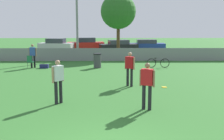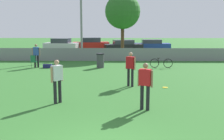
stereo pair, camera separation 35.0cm
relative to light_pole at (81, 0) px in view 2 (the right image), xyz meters
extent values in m
cube|color=gray|center=(2.64, -1.81, -4.72)|extent=(21.37, 0.03, 1.10)
cylinder|color=gray|center=(0.00, 0.00, -0.94)|extent=(0.20, 0.20, 8.67)
cylinder|color=#4C331E|center=(3.77, 1.69, -3.74)|extent=(0.32, 0.32, 3.06)
sphere|color=#286023|center=(3.77, 1.69, -0.94)|extent=(3.38, 3.38, 3.38)
cylinder|color=black|center=(4.06, -15.74, -4.82)|extent=(0.13, 0.13, 0.92)
cylinder|color=black|center=(4.26, -15.84, -4.82)|extent=(0.13, 0.13, 0.92)
cube|color=red|center=(4.16, -15.79, -4.06)|extent=(0.47, 0.37, 0.59)
sphere|color=#8C664C|center=(4.16, -15.79, -3.64)|extent=(0.19, 0.19, 0.19)
cylinder|color=#8C664C|center=(3.94, -15.69, -4.10)|extent=(0.08, 0.08, 0.61)
cylinder|color=#8C664C|center=(4.38, -15.89, -4.10)|extent=(0.08, 0.08, 0.61)
cylinder|color=black|center=(3.75, -11.79, -4.82)|extent=(0.13, 0.13, 0.92)
cylinder|color=black|center=(3.93, -11.92, -4.82)|extent=(0.13, 0.13, 0.92)
cube|color=#B21419|center=(3.84, -11.85, -4.06)|extent=(0.46, 0.42, 0.59)
sphere|color=tan|center=(3.84, -11.85, -3.64)|extent=(0.19, 0.19, 0.19)
cylinder|color=tan|center=(3.64, -11.71, -4.10)|extent=(0.08, 0.08, 0.61)
cylinder|color=tan|center=(4.04, -12.00, -4.10)|extent=(0.08, 0.08, 0.61)
cylinder|color=black|center=(0.73, -15.01, -4.82)|extent=(0.13, 0.13, 0.92)
cylinder|color=black|center=(0.89, -14.84, -4.82)|extent=(0.13, 0.13, 0.92)
cube|color=silver|center=(0.81, -14.92, -4.06)|extent=(0.44, 0.45, 0.59)
sphere|color=tan|center=(0.81, -14.92, -3.64)|extent=(0.19, 0.19, 0.19)
cylinder|color=tan|center=(0.64, -15.11, -4.10)|extent=(0.08, 0.08, 0.61)
cylinder|color=tan|center=(0.98, -14.74, -4.10)|extent=(0.08, 0.08, 0.61)
cylinder|color=black|center=(-2.51, -5.60, -4.83)|extent=(0.13, 0.13, 0.89)
cylinder|color=black|center=(-2.72, -5.61, -4.83)|extent=(0.13, 0.13, 0.89)
cube|color=#2D4C9E|center=(-2.62, -5.61, -4.09)|extent=(0.39, 0.23, 0.59)
sphere|color=#8C664C|center=(-2.62, -5.61, -3.67)|extent=(0.19, 0.19, 0.19)
cylinder|color=#8C664C|center=(-2.38, -5.60, -4.13)|extent=(0.08, 0.08, 0.61)
cylinder|color=#8C664C|center=(-2.85, -5.61, -4.13)|extent=(0.08, 0.08, 0.61)
cylinder|color=yellow|center=(5.54, -12.14, -5.26)|extent=(0.26, 0.26, 0.03)
torus|color=yellow|center=(5.54, -12.14, -5.26)|extent=(0.27, 0.27, 0.03)
cylinder|color=#333338|center=(-2.49, -5.58, -5.06)|extent=(0.02, 0.02, 0.42)
cylinder|color=#333338|center=(-2.83, -5.45, -5.06)|extent=(0.02, 0.02, 0.42)
cylinder|color=#333338|center=(-2.63, -5.92, -5.06)|extent=(0.02, 0.02, 0.42)
cylinder|color=#333338|center=(-2.96, -5.79, -5.06)|extent=(0.02, 0.02, 0.42)
cube|color=#1E663F|center=(-2.73, -5.68, -4.84)|extent=(0.53, 0.53, 0.03)
cube|color=#1E663F|center=(-2.80, -5.86, -4.60)|extent=(0.39, 0.17, 0.46)
torus|color=black|center=(5.91, -5.61, -4.94)|extent=(0.66, 0.09, 0.66)
torus|color=black|center=(6.87, -5.68, -4.94)|extent=(0.66, 0.09, 0.66)
cylinder|color=black|center=(6.39, -5.65, -4.77)|extent=(0.89, 0.09, 0.04)
cylinder|color=black|center=(6.18, -5.63, -4.77)|extent=(0.03, 0.03, 0.34)
cylinder|color=black|center=(6.79, -5.67, -4.77)|extent=(0.03, 0.03, 0.31)
cube|color=black|center=(6.18, -5.63, -4.58)|extent=(0.16, 0.07, 0.04)
cylinder|color=black|center=(6.79, -5.67, -4.62)|extent=(0.05, 0.44, 0.03)
cylinder|color=#3F3F44|center=(2.00, -5.66, -4.80)|extent=(0.54, 0.54, 0.96)
cylinder|color=black|center=(2.00, -5.66, -4.28)|extent=(0.56, 0.56, 0.08)
cube|color=navy|center=(-1.79, -5.79, -5.14)|extent=(0.60, 0.33, 0.27)
cube|color=black|center=(-1.79, -5.79, -4.99)|extent=(0.51, 0.04, 0.02)
cylinder|color=black|center=(-2.04, 8.23, -4.94)|extent=(0.68, 0.27, 0.66)
cylinder|color=black|center=(-2.25, 6.81, -4.94)|extent=(0.68, 0.27, 0.66)
cylinder|color=black|center=(-4.49, 8.59, -4.94)|extent=(0.68, 0.27, 0.66)
cylinder|color=black|center=(-4.70, 7.17, -4.94)|extent=(0.68, 0.27, 0.66)
cube|color=#B7B7BC|center=(-3.37, 7.70, -4.71)|extent=(4.19, 2.23, 0.73)
cube|color=#2D333D|center=(-3.37, 7.70, -4.07)|extent=(2.27, 1.75, 0.55)
cylinder|color=black|center=(1.26, 10.57, -4.97)|extent=(0.62, 0.26, 0.60)
cylinder|color=black|center=(1.49, 9.02, -4.97)|extent=(0.62, 0.26, 0.60)
cylinder|color=black|center=(-1.50, 10.17, -4.97)|extent=(0.62, 0.26, 0.60)
cylinder|color=black|center=(-1.28, 8.63, -4.97)|extent=(0.62, 0.26, 0.60)
cube|color=red|center=(-0.01, 9.60, -4.73)|extent=(4.71, 2.40, 0.75)
cube|color=#2D333D|center=(-0.01, 9.60, -4.07)|extent=(2.54, 1.88, 0.56)
cylinder|color=black|center=(5.18, 7.86, -4.96)|extent=(0.65, 0.30, 0.63)
cylinder|color=black|center=(5.47, 6.40, -4.96)|extent=(0.65, 0.30, 0.63)
cylinder|color=black|center=(2.55, 7.33, -4.96)|extent=(0.65, 0.30, 0.63)
cylinder|color=black|center=(2.84, 5.88, -4.96)|extent=(0.65, 0.30, 0.63)
cube|color=black|center=(4.01, 6.87, -4.75)|extent=(4.58, 2.52, 0.65)
cube|color=#2D333D|center=(4.01, 6.87, -4.18)|extent=(2.50, 1.91, 0.49)
cylinder|color=black|center=(8.92, 9.67, -4.97)|extent=(0.62, 0.19, 0.61)
cylinder|color=black|center=(8.90, 8.10, -4.97)|extent=(0.62, 0.19, 0.61)
cylinder|color=black|center=(6.13, 9.70, -4.97)|extent=(0.62, 0.19, 0.61)
cylinder|color=black|center=(6.11, 8.13, -4.97)|extent=(0.62, 0.19, 0.61)
cube|color=navy|center=(7.52, 8.90, -4.77)|extent=(4.52, 1.83, 0.61)
cube|color=#2D333D|center=(7.52, 8.90, -4.23)|extent=(2.36, 1.60, 0.46)
camera|label=1|loc=(2.74, -25.66, -2.21)|focal=45.00mm
camera|label=2|loc=(3.09, -25.66, -2.21)|focal=45.00mm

